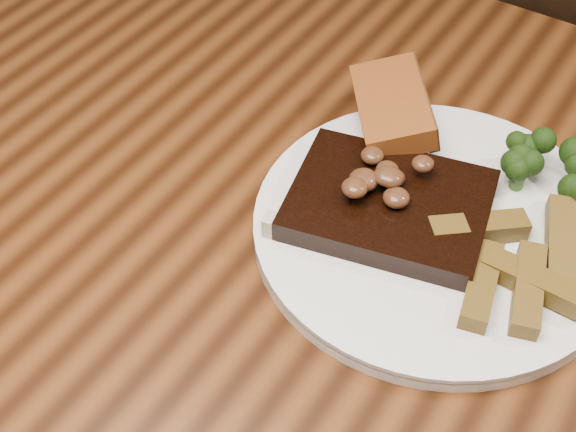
% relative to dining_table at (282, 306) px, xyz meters
% --- Properties ---
extents(dining_table, '(1.60, 0.90, 0.75)m').
position_rel_dining_table_xyz_m(dining_table, '(0.00, 0.00, 0.00)').
color(dining_table, '#542B10').
rests_on(dining_table, ground).
extents(chair_far, '(0.44, 0.44, 0.88)m').
position_rel_dining_table_xyz_m(chair_far, '(0.05, 0.60, -0.17)').
color(chair_far, black).
rests_on(chair_far, ground).
extents(plate, '(0.38, 0.38, 0.01)m').
position_rel_dining_table_xyz_m(plate, '(0.11, 0.08, 0.10)').
color(plate, white).
rests_on(plate, dining_table).
extents(steak, '(0.19, 0.16, 0.02)m').
position_rel_dining_table_xyz_m(steak, '(0.07, 0.06, 0.12)').
color(steak, black).
rests_on(steak, plate).
extents(steak_bone, '(0.16, 0.05, 0.02)m').
position_rel_dining_table_xyz_m(steak_bone, '(0.07, 0.01, 0.11)').
color(steak_bone, '#B9AF8F').
rests_on(steak_bone, plate).
extents(mushroom_pile, '(0.07, 0.07, 0.03)m').
position_rel_dining_table_xyz_m(mushroom_pile, '(0.06, 0.07, 0.14)').
color(mushroom_pile, '#522F19').
rests_on(mushroom_pile, steak).
extents(garlic_bread, '(0.12, 0.13, 0.02)m').
position_rel_dining_table_xyz_m(garlic_bread, '(0.02, 0.16, 0.12)').
color(garlic_bread, '#994F1B').
rests_on(garlic_bread, plate).
extents(potato_wedges, '(0.11, 0.11, 0.02)m').
position_rel_dining_table_xyz_m(potato_wedges, '(0.17, 0.07, 0.12)').
color(potato_wedges, brown).
rests_on(potato_wedges, plate).
extents(broccoli_cluster, '(0.07, 0.07, 0.04)m').
position_rel_dining_table_xyz_m(broccoli_cluster, '(0.17, 0.17, 0.12)').
color(broccoli_cluster, '#1B340B').
rests_on(broccoli_cluster, plate).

